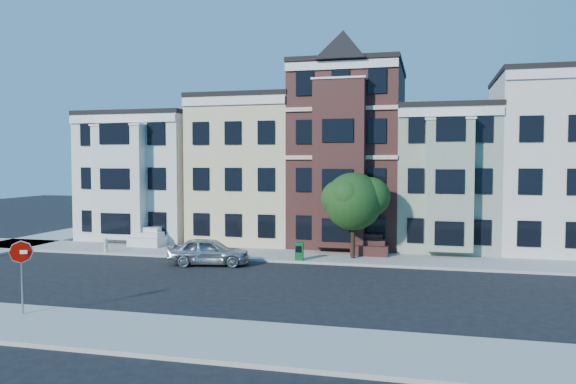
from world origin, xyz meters
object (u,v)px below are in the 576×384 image
(street_tree, at_px, (353,205))
(parked_car, at_px, (209,251))
(newspaper_box, at_px, (299,251))
(fire_hydrant, at_px, (106,246))
(stop_sign, at_px, (22,273))

(street_tree, xyz_separation_m, parked_car, (-7.56, -3.34, -2.45))
(newspaper_box, bearing_deg, parked_car, -164.00)
(newspaper_box, height_order, fire_hydrant, newspaper_box)
(parked_car, distance_m, newspaper_box, 5.09)
(parked_car, height_order, newspaper_box, parked_car)
(stop_sign, bearing_deg, fire_hydrant, 88.29)
(street_tree, bearing_deg, newspaper_box, -153.89)
(street_tree, distance_m, stop_sign, 18.08)
(newspaper_box, distance_m, fire_hydrant, 12.34)
(fire_hydrant, bearing_deg, stop_sign, -69.38)
(stop_sign, bearing_deg, parked_car, 55.24)
(street_tree, height_order, parked_car, street_tree)
(street_tree, bearing_deg, stop_sign, -124.14)
(newspaper_box, bearing_deg, street_tree, 19.67)
(street_tree, relative_size, fire_hydrant, 9.02)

